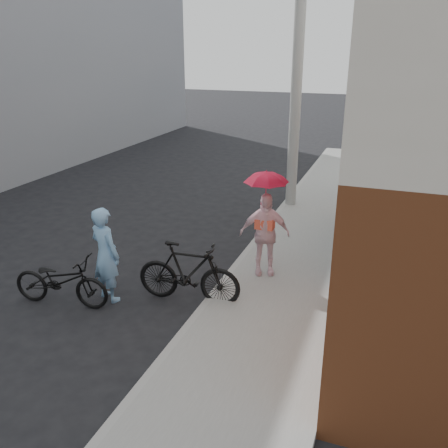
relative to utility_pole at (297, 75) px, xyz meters
The scene contains 11 objects.
ground 7.03m from the utility_pole, 100.39° to the right, with size 80.00×80.00×0.00m, color black.
sidewalk 5.37m from the utility_pole, 75.96° to the right, with size 2.20×24.00×0.12m, color gray.
curb 5.28m from the utility_pole, 92.29° to the right, with size 0.12×24.00×0.12m, color #9E9E99.
utility_pole is the anchor object (origin of this frame).
officer 6.86m from the utility_pole, 107.38° to the right, with size 0.62×0.41×1.70m, color #76A7D2.
bike_left 7.60m from the utility_pole, 111.25° to the right, with size 0.60×1.72×0.90m, color black.
bike_right 6.39m from the utility_pole, 95.29° to the right, with size 0.52×1.83×1.10m, color black.
kimono_woman 5.08m from the utility_pole, 84.09° to the right, with size 0.93×0.39×1.58m, color #F7CFD9.
parasol 4.61m from the utility_pole, 84.09° to the right, with size 0.77×0.77×0.68m, color red.
planter 5.07m from the utility_pole, 60.68° to the right, with size 0.42×0.42×0.22m, color black.
potted_plant 4.83m from the utility_pole, 60.68° to the right, with size 0.50×0.43×0.56m, color #245A27.
Camera 1 is at (3.66, -6.28, 4.19)m, focal length 38.00 mm.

